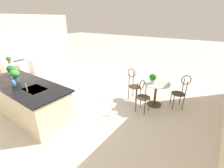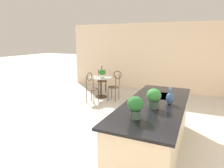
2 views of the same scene
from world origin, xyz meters
name	(u,v)px [view 1 (image 1 of 2)]	position (x,y,z in m)	size (l,w,h in m)	color
ground_plane	(62,104)	(0.00, 0.00, 0.00)	(40.00, 40.00, 0.00)	beige
kitchen_island	(27,99)	(0.30, 0.85, 0.46)	(2.80, 1.06, 0.92)	beige
bistro_table	(156,92)	(-2.41, -1.67, 0.45)	(0.80, 0.80, 0.74)	#3D2D1E
chair_near_window	(143,94)	(-2.26, -1.05, 0.57)	(0.40, 0.49, 1.04)	#3D2D1E
chair_by_island	(181,90)	(-3.05, -1.96, 0.57)	(0.52, 0.52, 1.04)	#3D2D1E
chair_toward_desk	(133,83)	(-1.66, -1.63, 0.57)	(0.49, 0.40, 1.04)	#3D2D1E
sink_faucet	(26,87)	(-0.25, 1.03, 1.03)	(0.02, 0.02, 0.22)	#B2B5BA
writing_desk	(18,66)	(3.65, -0.48, 0.51)	(0.60, 1.20, 0.74)	white
keyboard	(19,60)	(3.67, -0.58, 0.75)	(0.16, 0.44, 0.03)	black
potted_plant_on_table	(153,78)	(-2.31, -1.58, 0.91)	(0.21, 0.21, 0.29)	beige
potted_plant_counter_near	(15,75)	(0.60, 0.89, 1.12)	(0.24, 0.24, 0.34)	#385147
potted_plant_counter_far	(11,70)	(1.15, 0.74, 1.11)	(0.24, 0.24, 0.34)	#385147
potted_plant_on_desk	(9,60)	(3.53, -0.13, 0.90)	(0.20, 0.20, 0.29)	#9E603D
vase_on_counter	(13,83)	(0.25, 1.10, 1.03)	(0.13, 0.13, 0.29)	#386099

